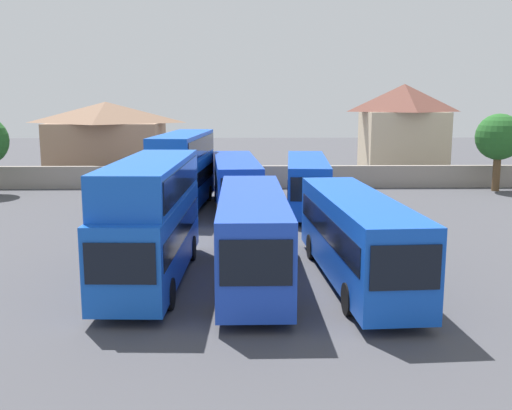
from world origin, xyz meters
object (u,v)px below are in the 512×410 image
object	(u,v)px
bus_5	(236,181)
tree_left_of_lot	(499,138)
bus_6	(307,181)
house_terrace_left	(107,139)
bus_1	(151,214)
bus_3	(356,234)
house_terrace_centre	(403,129)
bus_4	(183,167)
bus_2	(252,232)

from	to	relation	value
bus_5	tree_left_of_lot	size ratio (longest dim) A/B	1.98
bus_6	house_terrace_left	distance (m)	23.27
bus_1	bus_3	world-z (taller)	bus_1
house_terrace_centre	tree_left_of_lot	xyz separation A→B (m)	(4.97, -9.50, -0.15)
bus_4	house_terrace_left	size ratio (longest dim) A/B	1.13
bus_6	tree_left_of_lot	xyz separation A→B (m)	(15.74, 7.76, 2.27)
bus_5	house_terrace_centre	distance (m)	23.28
bus_4	house_terrace_left	world-z (taller)	house_terrace_left
house_terrace_left	tree_left_of_lot	size ratio (longest dim) A/B	1.70
bus_1	house_terrace_left	bearing A→B (deg)	-162.35
bus_4	house_terrace_centre	world-z (taller)	house_terrace_centre
bus_4	house_terrace_left	distance (m)	18.22
house_terrace_left	tree_left_of_lot	distance (m)	33.38
bus_4	tree_left_of_lot	xyz separation A→B (m)	(23.76, 7.54, 1.39)
bus_5	house_terrace_centre	world-z (taller)	house_terrace_centre
house_terrace_left	bus_2	bearing A→B (deg)	-68.15
tree_left_of_lot	bus_2	bearing A→B (deg)	-130.17
bus_1	bus_4	bearing A→B (deg)	-176.88
bus_1	bus_2	size ratio (longest dim) A/B	0.93
house_terrace_centre	bus_5	bearing A→B (deg)	-131.64
tree_left_of_lot	bus_5	bearing A→B (deg)	-159.02
house_terrace_left	bus_4	bearing A→B (deg)	-62.21
bus_6	house_terrace_centre	size ratio (longest dim) A/B	1.37
bus_2	house_terrace_left	distance (m)	34.20
bus_3	tree_left_of_lot	distance (m)	28.01
bus_1	bus_5	distance (m)	15.45
bus_6	house_terrace_centre	bearing A→B (deg)	152.51
bus_5	bus_1	bearing A→B (deg)	-15.37
tree_left_of_lot	house_terrace_centre	bearing A→B (deg)	117.59
bus_6	house_terrace_centre	xyz separation A→B (m)	(10.78, 17.26, 2.42)
bus_1	bus_4	world-z (taller)	bus_4
bus_1	bus_6	world-z (taller)	bus_1
bus_3	tree_left_of_lot	bearing A→B (deg)	142.90
bus_4	tree_left_of_lot	world-z (taller)	tree_left_of_lot
bus_3	bus_4	size ratio (longest dim) A/B	1.01
bus_6	house_terrace_left	xyz separation A→B (m)	(-16.51, 16.32, 1.60)
bus_2	bus_3	size ratio (longest dim) A/B	0.94
bus_2	tree_left_of_lot	distance (m)	30.37
bus_1	house_terrace_centre	xyz separation A→B (m)	(18.52, 32.41, 1.63)
house_terrace_centre	bus_4	bearing A→B (deg)	-137.80
bus_3	house_terrace_centre	bearing A→B (deg)	158.75
bus_5	house_terrace_left	bearing A→B (deg)	-147.62
house_terrace_left	house_terrace_centre	distance (m)	27.32
bus_3	house_terrace_centre	distance (m)	34.48
bus_6	tree_left_of_lot	world-z (taller)	tree_left_of_lot
bus_3	tree_left_of_lot	world-z (taller)	tree_left_of_lot
bus_2	bus_5	bearing A→B (deg)	-177.28
bus_4	bus_6	distance (m)	8.07
bus_3	bus_1	bearing A→B (deg)	-95.92
bus_2	bus_6	xyz separation A→B (m)	(3.80, 15.39, -0.09)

